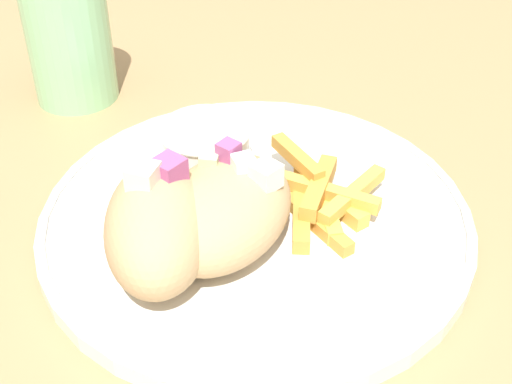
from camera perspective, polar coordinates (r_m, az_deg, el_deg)
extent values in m
cube|color=#9E7A51|center=(0.55, 0.22, -2.48)|extent=(1.13, 1.13, 0.04)
cylinder|color=#9E7A51|center=(1.33, -6.77, 4.01)|extent=(0.06, 0.06, 0.72)
cylinder|color=white|center=(0.51, 0.00, -2.40)|extent=(0.31, 0.31, 0.01)
torus|color=white|center=(0.50, 0.00, -1.62)|extent=(0.30, 0.30, 0.01)
ellipsoid|color=tan|center=(0.47, -2.65, -1.60)|extent=(0.13, 0.09, 0.05)
cube|color=#B7D693|center=(0.47, -3.74, 2.38)|extent=(0.02, 0.02, 0.01)
cube|color=silver|center=(0.45, 0.80, 1.32)|extent=(0.02, 0.02, 0.02)
cube|color=#A34C84|center=(0.47, -2.19, 3.25)|extent=(0.01, 0.01, 0.01)
cube|color=white|center=(0.46, -1.00, 2.08)|extent=(0.02, 0.02, 0.01)
cube|color=red|center=(0.47, -1.83, 2.29)|extent=(0.01, 0.01, 0.01)
ellipsoid|color=tan|center=(0.45, -7.80, -2.65)|extent=(0.14, 0.13, 0.06)
cube|color=#A34C84|center=(0.45, -6.97, 1.67)|extent=(0.02, 0.02, 0.02)
cube|color=red|center=(0.45, -7.40, 0.53)|extent=(0.01, 0.01, 0.01)
cube|color=silver|center=(0.44, -9.00, 1.12)|extent=(0.02, 0.02, 0.02)
cube|color=#B7D693|center=(0.46, -7.08, 1.78)|extent=(0.01, 0.01, 0.01)
cube|color=gold|center=(0.49, 4.66, -2.27)|extent=(0.04, 0.07, 0.01)
cube|color=gold|center=(0.51, 6.10, -0.54)|extent=(0.03, 0.06, 0.01)
cube|color=gold|center=(0.50, 3.64, -1.33)|extent=(0.08, 0.05, 0.01)
cube|color=gold|center=(0.51, 6.03, -0.50)|extent=(0.04, 0.07, 0.01)
cube|color=gold|center=(0.51, 5.63, -1.25)|extent=(0.06, 0.05, 0.01)
cube|color=gold|center=(0.50, 5.04, 0.36)|extent=(0.07, 0.03, 0.01)
cube|color=gold|center=(0.52, 3.33, 2.74)|extent=(0.04, 0.06, 0.01)
cube|color=gold|center=(0.50, 7.74, -0.22)|extent=(0.07, 0.02, 0.01)
cube|color=gold|center=(0.50, 5.40, 0.10)|extent=(0.02, 0.08, 0.01)
cylinder|color=white|center=(0.54, -3.76, 3.54)|extent=(0.07, 0.07, 0.04)
cylinder|color=beige|center=(0.53, -3.83, 4.92)|extent=(0.05, 0.05, 0.01)
torus|color=white|center=(0.53, -3.84, 5.19)|extent=(0.07, 0.07, 0.00)
cylinder|color=#8CCC93|center=(0.67, -14.76, 11.90)|extent=(0.07, 0.07, 0.12)
cylinder|color=silver|center=(0.67, -14.52, 10.54)|extent=(0.07, 0.07, 0.07)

